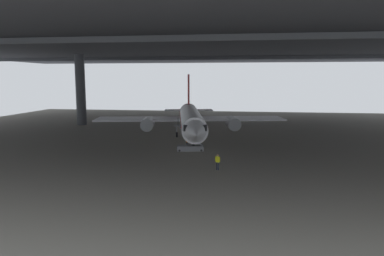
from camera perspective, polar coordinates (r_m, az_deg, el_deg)
The scene contains 6 objects.
ground_plane at distance 53.56m, azimuth 0.09°, elevation -2.62°, with size 110.00×110.00×0.00m, color gray.
hangar_structure at distance 66.52m, azimuth 1.74°, elevation 12.71°, with size 121.00×99.00×15.99m.
airplane_main at distance 57.65m, azimuth -0.18°, elevation 1.44°, with size 32.50×33.23×10.58m.
boarding_stairs at distance 48.84m, azimuth -0.36°, elevation -2.80°, with size 4.21×2.15×4.47m.
crew_worker_near_nose at distance 38.55m, azimuth 4.12°, elevation -5.31°, with size 0.54×0.30×1.74m.
crew_worker_by_stairs at distance 50.42m, azimuth -0.81°, elevation -2.15°, with size 0.23×0.55×1.72m.
Camera 1 is at (7.57, -52.10, 9.83)m, focal length 33.30 mm.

